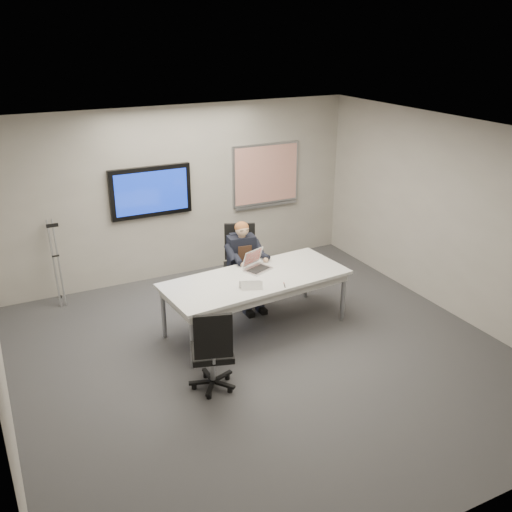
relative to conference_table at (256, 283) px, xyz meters
name	(u,v)px	position (x,y,z in m)	size (l,w,h in m)	color
floor	(265,357)	(-0.23, -0.72, -0.69)	(6.00, 6.00, 0.02)	#363639
ceiling	(266,136)	(-0.23, -0.72, 2.11)	(6.00, 6.00, 0.02)	silver
wall_back	(180,193)	(-0.23, 2.28, 0.71)	(6.00, 0.02, 2.80)	#9C968D
wall_front	(451,389)	(-0.23, -3.72, 0.71)	(6.00, 0.02, 2.80)	#9C968D
wall_right	(455,219)	(2.77, -0.72, 0.71)	(0.02, 6.00, 2.80)	#9C968D
conference_table	(256,283)	(0.00, 0.00, 0.00)	(2.60, 1.27, 0.78)	silver
tv_display	(151,192)	(-0.73, 2.23, 0.81)	(1.30, 0.09, 0.80)	black
whiteboard	(266,175)	(1.32, 2.25, 0.84)	(1.25, 0.08, 1.10)	#989AA1
office_chair_far	(241,277)	(0.21, 0.93, -0.33)	(0.72, 0.72, 1.16)	black
office_chair_near	(213,365)	(-1.08, -1.07, -0.36)	(0.63, 0.63, 1.06)	black
seated_person	(246,274)	(0.19, 0.68, -0.17)	(0.42, 0.72, 1.29)	#212637
crutch	(56,261)	(-2.29, 2.05, -0.02)	(0.18, 0.39, 1.34)	#A6A8AD
laptop	(256,264)	(0.13, 0.27, 0.15)	(0.43, 0.46, 0.26)	silver
name_tent	(251,285)	(-0.22, -0.29, 0.14)	(0.28, 0.08, 0.11)	white
pen	(284,285)	(0.22, -0.40, 0.10)	(0.01, 0.01, 0.15)	black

